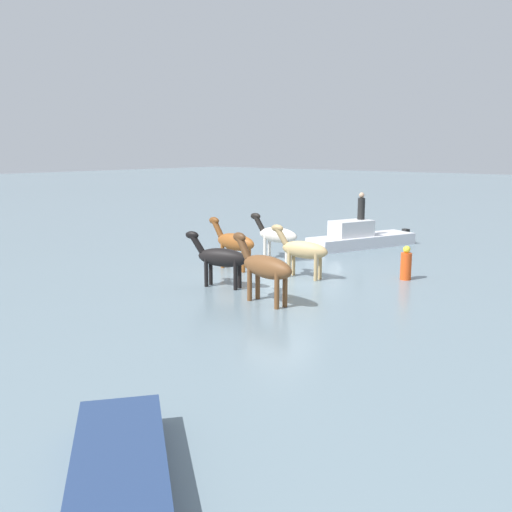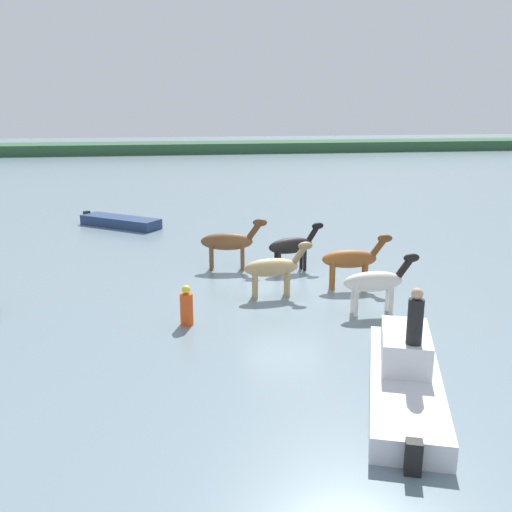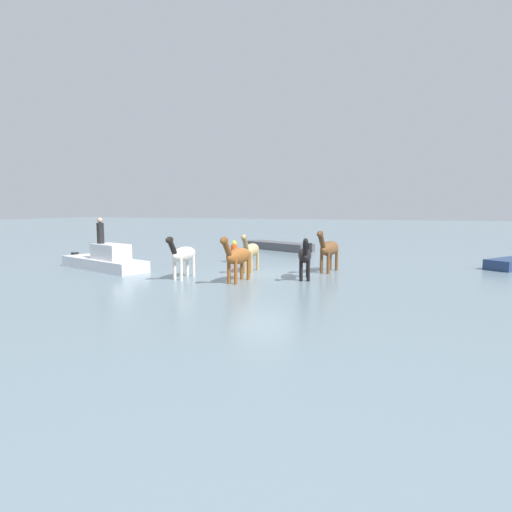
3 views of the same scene
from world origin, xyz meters
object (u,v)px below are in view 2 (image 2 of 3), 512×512
object	(u,v)px
horse_dark_mare	(376,282)
boat_tender_starboard	(120,223)
boat_motor_center	(405,380)
horse_mid_herd	(274,268)
horse_chestnut_trailing	(352,259)
horse_rear_stallion	(229,242)
person_boatman_standing	(415,318)
buoy_channel_marker	(187,307)
horse_pinto_flank	(293,246)

from	to	relation	value
horse_dark_mare	boat_tender_starboard	xyz separation A→B (m)	(-8.20, 13.56, -0.81)
horse_dark_mare	boat_motor_center	world-z (taller)	horse_dark_mare
horse_mid_herd	horse_chestnut_trailing	bearing A→B (deg)	5.63
horse_dark_mare	horse_rear_stallion	distance (m)	6.39
horse_chestnut_trailing	person_boatman_standing	xyz separation A→B (m)	(-1.04, -7.23, 0.76)
horse_mid_herd	buoy_channel_marker	size ratio (longest dim) A/B	1.96
horse_chestnut_trailing	boat_motor_center	bearing A→B (deg)	-94.16
horse_mid_herd	boat_tender_starboard	xyz separation A→B (m)	(-5.57, 11.62, -0.79)
horse_pinto_flank	horse_dark_mare	xyz separation A→B (m)	(1.43, -4.67, 0.03)
buoy_channel_marker	person_boatman_standing	bearing A→B (deg)	-47.18
horse_rear_stallion	person_boatman_standing	bearing A→B (deg)	-65.98
person_boatman_standing	buoy_channel_marker	xyz separation A→B (m)	(-4.45, 4.80, -1.24)
boat_tender_starboard	person_boatman_standing	bearing A→B (deg)	-31.36
horse_pinto_flank	buoy_channel_marker	distance (m)	6.19
horse_chestnut_trailing	boat_tender_starboard	bearing A→B (deg)	131.16
horse_chestnut_trailing	horse_rear_stallion	bearing A→B (deg)	147.51
person_boatman_standing	horse_dark_mare	bearing A→B (deg)	78.51
horse_rear_stallion	person_boatman_standing	size ratio (longest dim) A/B	2.06
boat_motor_center	horse_rear_stallion	bearing A→B (deg)	34.76
horse_chestnut_trailing	boat_tender_starboard	distance (m)	13.90
horse_mid_herd	person_boatman_standing	size ratio (longest dim) A/B	1.88
horse_rear_stallion	buoy_channel_marker	bearing A→B (deg)	-99.46
boat_motor_center	horse_mid_herd	bearing A→B (deg)	33.36
horse_mid_herd	horse_rear_stallion	distance (m)	3.44
boat_motor_center	boat_tender_starboard	xyz separation A→B (m)	(-7.15, 18.25, -0.16)
boat_tender_starboard	buoy_channel_marker	xyz separation A→B (m)	(2.76, -13.59, 0.35)
horse_pinto_flank	horse_mid_herd	size ratio (longest dim) A/B	0.99
horse_chestnut_trailing	boat_tender_starboard	size ratio (longest dim) A/B	0.57
person_boatman_standing	boat_motor_center	bearing A→B (deg)	113.66
horse_mid_herd	horse_rear_stallion	world-z (taller)	horse_rear_stallion
horse_mid_herd	horse_chestnut_trailing	world-z (taller)	horse_chestnut_trailing
boat_motor_center	boat_tender_starboard	world-z (taller)	boat_motor_center
horse_dark_mare	person_boatman_standing	size ratio (longest dim) A/B	1.90
horse_dark_mare	person_boatman_standing	world-z (taller)	person_boatman_standing
horse_rear_stallion	horse_mid_herd	bearing A→B (deg)	-63.35
horse_rear_stallion	boat_tender_starboard	bearing A→B (deg)	127.55
horse_dark_mare	horse_chestnut_trailing	world-z (taller)	horse_chestnut_trailing
horse_rear_stallion	horse_chestnut_trailing	bearing A→B (deg)	-28.11
boat_motor_center	horse_chestnut_trailing	bearing A→B (deg)	11.09
horse_rear_stallion	boat_motor_center	size ratio (longest dim) A/B	0.46
boat_tender_starboard	boat_motor_center	bearing A→B (deg)	-31.37
horse_dark_mare	horse_chestnut_trailing	distance (m)	2.40
horse_mid_herd	person_boatman_standing	world-z (taller)	person_boatman_standing
boat_motor_center	buoy_channel_marker	distance (m)	6.40
horse_dark_mare	horse_chestnut_trailing	xyz separation A→B (m)	(0.06, 2.40, 0.02)
horse_dark_mare	boat_motor_center	distance (m)	4.85
horse_dark_mare	horse_mid_herd	bearing A→B (deg)	142.55
horse_rear_stallion	boat_motor_center	world-z (taller)	horse_rear_stallion
horse_rear_stallion	horse_chestnut_trailing	distance (m)	4.68
boat_motor_center	horse_pinto_flank	bearing A→B (deg)	22.26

